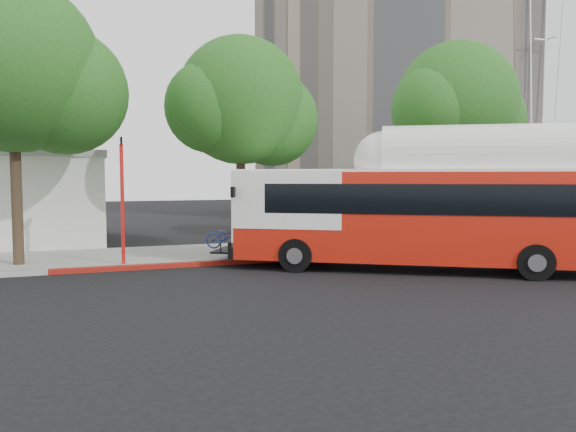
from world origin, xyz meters
The scene contains 10 objects.
ground centered at (0.00, 0.00, 0.00)m, with size 120.00×120.00×0.00m, color black.
sidewalk centered at (0.00, 6.50, 0.07)m, with size 60.00×5.00×0.15m, color gray.
curb_strip centered at (0.00, 3.90, 0.07)m, with size 60.00×0.30×0.15m, color gray.
red_curb_segment centered at (-3.00, 3.90, 0.08)m, with size 10.00×0.32×0.16m, color maroon.
street_tree_left centered at (-8.53, 5.56, 6.60)m, with size 6.67×5.80×9.74m.
street_tree_mid centered at (-0.59, 6.06, 5.91)m, with size 5.75×5.00×8.62m.
street_tree_right centered at (9.44, 5.86, 6.26)m, with size 6.21×5.40×9.18m.
apartment_tower centered at (18.00, 28.00, 17.62)m, with size 18.00×18.00×37.00m.
transit_bus centered at (3.71, 0.47, 1.81)m, with size 12.31×8.84×3.87m.
signal_pole centered at (-5.63, 4.37, 2.30)m, with size 0.13×0.42×4.48m.
Camera 1 is at (-6.92, -15.52, 3.13)m, focal length 35.00 mm.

